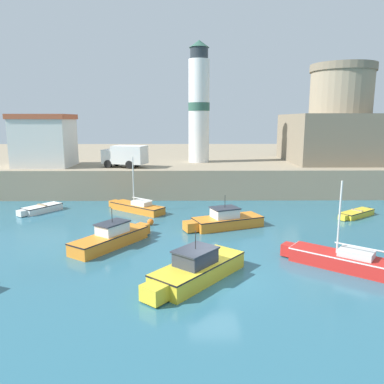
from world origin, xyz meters
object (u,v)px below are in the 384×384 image
(harbor_shed_mid_row, at_px, (45,140))
(truck_on_quay, at_px, (125,155))
(sailboat_red_1, at_px, (343,260))
(dinghy_white_3, at_px, (41,209))
(motorboat_orange_6, at_px, (112,237))
(mooring_buoy, at_px, (151,222))
(fortress, at_px, (339,128))
(lighthouse, at_px, (199,104))
(sailboat_orange_0, at_px, (137,207))
(motorboat_yellow_7, at_px, (196,269))
(motorboat_orange_8, at_px, (225,220))
(dinghy_yellow_5, at_px, (356,214))

(harbor_shed_mid_row, bearing_deg, truck_on_quay, -6.38)
(sailboat_red_1, relative_size, dinghy_white_3, 1.51)
(motorboat_orange_6, relative_size, mooring_buoy, 11.79)
(fortress, relative_size, lighthouse, 0.86)
(motorboat_orange_6, distance_m, lighthouse, 23.22)
(fortress, bearing_deg, sailboat_orange_0, -150.70)
(motorboat_yellow_7, relative_size, lighthouse, 0.43)
(motorboat_yellow_7, distance_m, lighthouse, 27.23)
(truck_on_quay, bearing_deg, motorboat_orange_6, -84.07)
(motorboat_yellow_7, bearing_deg, truck_on_quay, 107.84)
(motorboat_orange_6, height_order, mooring_buoy, motorboat_orange_6)
(motorboat_orange_8, relative_size, lighthouse, 0.45)
(sailboat_orange_0, xyz_separation_m, motorboat_yellow_7, (4.75, -13.93, 0.18))
(dinghy_white_3, distance_m, lighthouse, 20.29)
(sailboat_orange_0, height_order, harbor_shed_mid_row, harbor_shed_mid_row)
(sailboat_red_1, bearing_deg, sailboat_orange_0, 134.82)
(dinghy_yellow_5, distance_m, harbor_shed_mid_row, 30.42)
(dinghy_yellow_5, distance_m, motorboat_yellow_7, 17.77)
(dinghy_white_3, height_order, mooring_buoy, dinghy_white_3)
(sailboat_orange_0, xyz_separation_m, fortress, (21.64, 12.14, 6.35))
(truck_on_quay, bearing_deg, sailboat_red_1, -53.52)
(sailboat_orange_0, relative_size, harbor_shed_mid_row, 0.93)
(motorboat_orange_8, bearing_deg, dinghy_yellow_5, 14.94)
(sailboat_orange_0, bearing_deg, lighthouse, 64.53)
(motorboat_orange_8, height_order, fortress, fortress)
(dinghy_white_3, bearing_deg, motorboat_orange_8, -17.49)
(dinghy_yellow_5, height_order, motorboat_orange_6, motorboat_orange_6)
(dinghy_white_3, xyz_separation_m, motorboat_yellow_7, (12.79, -13.81, 0.28))
(dinghy_white_3, bearing_deg, lighthouse, 41.18)
(mooring_buoy, bearing_deg, dinghy_yellow_5, 7.76)
(dinghy_yellow_5, height_order, fortress, fortress)
(mooring_buoy, bearing_deg, dinghy_white_3, 157.00)
(motorboat_yellow_7, xyz_separation_m, harbor_shed_mid_row, (-15.11, 21.86, 5.00))
(motorboat_orange_6, xyz_separation_m, motorboat_orange_8, (7.40, 3.92, -0.01))
(sailboat_red_1, relative_size, motorboat_orange_8, 0.93)
(fortress, bearing_deg, motorboat_orange_6, -136.39)
(harbor_shed_mid_row, bearing_deg, dinghy_white_3, -73.90)
(dinghy_white_3, bearing_deg, sailboat_red_1, -31.20)
(sailboat_orange_0, bearing_deg, dinghy_white_3, -179.11)
(motorboat_orange_6, bearing_deg, fortress, 43.61)
(sailboat_red_1, bearing_deg, mooring_buoy, 142.54)
(dinghy_white_3, xyz_separation_m, truck_on_quay, (6.05, 7.11, 3.82))
(motorboat_orange_6, xyz_separation_m, harbor_shed_mid_row, (-10.02, 16.72, 5.05))
(dinghy_yellow_5, distance_m, truck_on_quay, 22.15)
(dinghy_white_3, distance_m, truck_on_quay, 10.09)
(motorboat_orange_8, xyz_separation_m, harbor_shed_mid_row, (-17.42, 12.81, 5.05))
(lighthouse, xyz_separation_m, truck_on_quay, (-7.62, -4.85, -5.22))
(lighthouse, xyz_separation_m, harbor_shed_mid_row, (-16.00, -3.91, -3.75))
(sailboat_red_1, bearing_deg, motorboat_orange_8, 125.18)
(motorboat_orange_6, bearing_deg, sailboat_red_1, -16.27)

